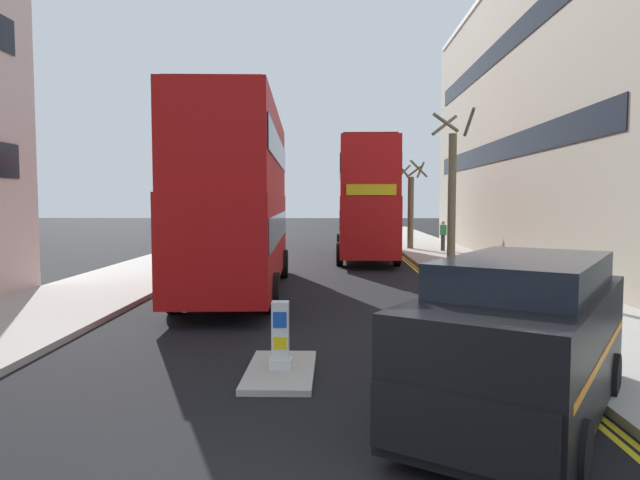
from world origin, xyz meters
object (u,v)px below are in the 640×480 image
at_px(double_decker_bus_oncoming, 365,197).
at_px(taxi_minivan, 520,340).
at_px(pedestrian_far, 443,235).
at_px(double_decker_bus_away, 239,195).
at_px(keep_left_bollard, 280,338).

distance_m(double_decker_bus_oncoming, taxi_minivan, 21.14).
distance_m(taxi_minivan, pedestrian_far, 24.16).
xyz_separation_m(double_decker_bus_oncoming, taxi_minivan, (0.84, -21.03, -1.96)).
distance_m(double_decker_bus_oncoming, pedestrian_far, 5.64).
distance_m(double_decker_bus_away, double_decker_bus_oncoming, 11.58).
distance_m(double_decker_bus_away, taxi_minivan, 11.80).
height_order(double_decker_bus_oncoming, taxi_minivan, double_decker_bus_oncoming).
bearing_deg(taxi_minivan, double_decker_bus_oncoming, 92.30).
distance_m(keep_left_bollard, double_decker_bus_away, 8.98).
height_order(keep_left_bollard, double_decker_bus_away, double_decker_bus_away).
relative_size(double_decker_bus_oncoming, taxi_minivan, 2.13).
bearing_deg(double_decker_bus_away, pedestrian_far, 56.74).
distance_m(keep_left_bollard, pedestrian_far, 22.98).
bearing_deg(taxi_minivan, keep_left_bollard, 148.95).
bearing_deg(double_decker_bus_oncoming, taxi_minivan, -87.70).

